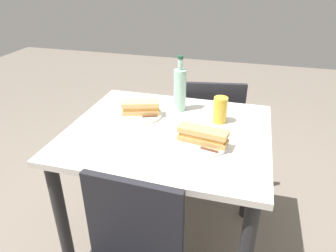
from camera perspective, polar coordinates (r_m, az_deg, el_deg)
name	(u,v)px	position (r m, az deg, el deg)	size (l,w,h in m)	color
ground_plane	(168,242)	(2.02, 0.00, -20.46)	(8.00, 8.00, 0.00)	#6B6056
dining_table	(168,153)	(1.60, 0.00, -4.86)	(0.98, 0.84, 0.78)	beige
chair_near	(212,128)	(2.18, 7.97, -0.40)	(0.46, 0.46, 0.85)	black
plate_near	(141,114)	(1.67, -4.95, 2.11)	(0.23, 0.23, 0.01)	silver
baguette_sandwich_near	(141,107)	(1.66, -5.01, 3.40)	(0.21, 0.13, 0.07)	tan
knife_near	(143,117)	(1.62, -4.64, 1.68)	(0.17, 0.08, 0.01)	silver
plate_far	(202,144)	(1.41, 6.28, -3.21)	(0.23, 0.23, 0.01)	white
baguette_sandwich_far	(203,136)	(1.39, 6.36, -1.75)	(0.23, 0.11, 0.07)	tan
knife_far	(201,148)	(1.36, 6.03, -3.96)	(0.18, 0.05, 0.01)	silver
water_bottle	(181,89)	(1.70, 2.35, 6.75)	(0.07, 0.07, 0.30)	#99C6B7
beer_glass	(220,110)	(1.60, 9.49, 2.93)	(0.07, 0.07, 0.13)	gold
paper_napkin	(89,136)	(1.52, -14.24, -1.70)	(0.14, 0.14, 0.00)	white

